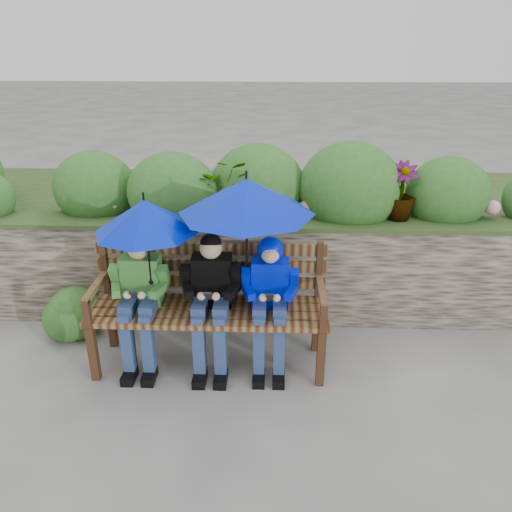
{
  "coord_description": "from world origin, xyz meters",
  "views": [
    {
      "loc": [
        0.14,
        -3.67,
        2.61
      ],
      "look_at": [
        0.0,
        0.1,
        0.95
      ],
      "focal_mm": 35.0,
      "sensor_mm": 36.0,
      "label": 1
    }
  ],
  "objects_px": {
    "boy_right": "(270,292)",
    "umbrella_left": "(145,216)",
    "umbrella_right": "(246,196)",
    "boy_left": "(140,295)",
    "park_bench": "(210,298)",
    "boy_middle": "(211,295)"
  },
  "relations": [
    {
      "from": "boy_middle",
      "to": "umbrella_right",
      "type": "xyz_separation_m",
      "value": [
        0.29,
        0.05,
        0.83
      ]
    },
    {
      "from": "boy_right",
      "to": "umbrella_left",
      "type": "xyz_separation_m",
      "value": [
        -0.97,
        0.0,
        0.64
      ]
    },
    {
      "from": "boy_right",
      "to": "umbrella_right",
      "type": "relative_size",
      "value": 1.08
    },
    {
      "from": "boy_left",
      "to": "umbrella_left",
      "type": "bearing_deg",
      "value": 9.18
    },
    {
      "from": "boy_right",
      "to": "umbrella_right",
      "type": "xyz_separation_m",
      "value": [
        -0.19,
        0.04,
        0.8
      ]
    },
    {
      "from": "boy_middle",
      "to": "umbrella_left",
      "type": "bearing_deg",
      "value": 177.88
    },
    {
      "from": "boy_left",
      "to": "boy_middle",
      "type": "xyz_separation_m",
      "value": [
        0.59,
        -0.0,
        0.01
      ]
    },
    {
      "from": "boy_left",
      "to": "umbrella_left",
      "type": "relative_size",
      "value": 1.41
    },
    {
      "from": "umbrella_left",
      "to": "park_bench",
      "type": "bearing_deg",
      "value": 9.43
    },
    {
      "from": "park_bench",
      "to": "boy_right",
      "type": "bearing_deg",
      "value": -8.87
    },
    {
      "from": "boy_left",
      "to": "boy_right",
      "type": "xyz_separation_m",
      "value": [
        1.07,
        0.01,
        0.03
      ]
    },
    {
      "from": "boy_right",
      "to": "umbrella_left",
      "type": "bearing_deg",
      "value": 179.86
    },
    {
      "from": "boy_right",
      "to": "umbrella_right",
      "type": "height_order",
      "value": "umbrella_right"
    },
    {
      "from": "boy_middle",
      "to": "umbrella_left",
      "type": "distance_m",
      "value": 0.83
    },
    {
      "from": "park_bench",
      "to": "umbrella_left",
      "type": "bearing_deg",
      "value": -170.57
    },
    {
      "from": "boy_left",
      "to": "boy_right",
      "type": "bearing_deg",
      "value": 0.74
    },
    {
      "from": "boy_right",
      "to": "umbrella_left",
      "type": "height_order",
      "value": "umbrella_left"
    },
    {
      "from": "umbrella_left",
      "to": "boy_right",
      "type": "bearing_deg",
      "value": -0.14
    },
    {
      "from": "park_bench",
      "to": "boy_left",
      "type": "relative_size",
      "value": 1.71
    },
    {
      "from": "umbrella_right",
      "to": "umbrella_left",
      "type": "bearing_deg",
      "value": -177.5
    },
    {
      "from": "park_bench",
      "to": "boy_middle",
      "type": "distance_m",
      "value": 0.13
    },
    {
      "from": "boy_left",
      "to": "umbrella_right",
      "type": "relative_size",
      "value": 1.09
    }
  ]
}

